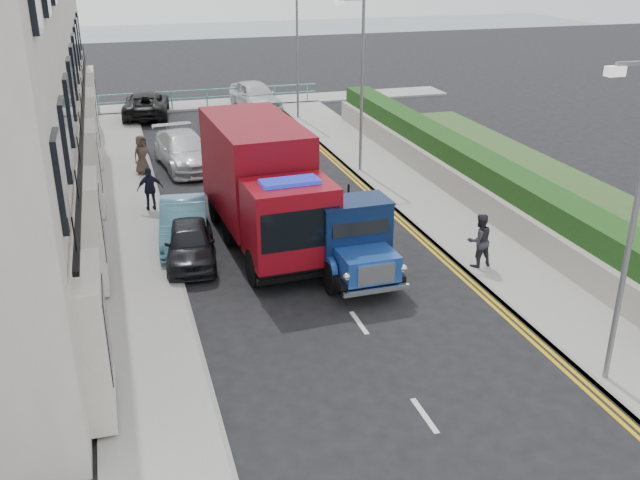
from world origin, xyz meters
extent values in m
plane|color=black|center=(0.00, 0.00, 0.00)|extent=(120.00, 120.00, 0.00)
cube|color=gray|center=(-5.20, 9.00, 0.06)|extent=(2.40, 38.00, 0.12)
cube|color=gray|center=(5.30, 9.00, 0.06)|extent=(2.60, 38.00, 0.12)
cube|color=gray|center=(0.00, 29.00, 0.06)|extent=(30.00, 2.50, 0.12)
plane|color=slate|center=(0.00, 60.00, 0.00)|extent=(120.00, 120.00, 0.00)
cube|color=black|center=(-6.35, 13.00, 3.60)|extent=(0.12, 28.00, 0.10)
cube|color=#B2AD9E|center=(6.60, 9.00, 0.55)|extent=(0.30, 28.00, 1.00)
cube|color=#183811|center=(7.30, 9.00, 0.95)|extent=(1.20, 28.00, 1.70)
cube|color=#59B2A5|center=(0.00, 28.20, 1.08)|extent=(13.00, 0.08, 0.06)
cube|color=#59B2A5|center=(0.00, 28.20, 0.65)|extent=(13.00, 0.06, 0.05)
cylinder|color=slate|center=(4.30, -2.00, 3.50)|extent=(0.12, 0.12, 7.00)
cube|color=slate|center=(3.80, -2.00, 6.90)|extent=(1.00, 0.08, 0.08)
cube|color=beige|center=(3.30, -2.00, 6.78)|extent=(0.35, 0.18, 0.18)
cylinder|color=slate|center=(4.30, 14.00, 3.50)|extent=(0.12, 0.12, 7.00)
cube|color=beige|center=(3.30, 14.00, 6.78)|extent=(0.35, 0.18, 0.18)
cylinder|color=slate|center=(4.30, 24.00, 3.50)|extent=(0.12, 0.12, 7.00)
cylinder|color=black|center=(-0.18, 3.76, 0.47)|extent=(0.27, 0.94, 0.93)
cylinder|color=black|center=(1.53, 3.80, 0.47)|extent=(0.27, 0.94, 0.93)
cylinder|color=black|center=(-0.24, 6.49, 0.47)|extent=(0.27, 0.94, 0.93)
cylinder|color=black|center=(1.47, 6.53, 0.47)|extent=(0.27, 0.94, 0.93)
cube|color=black|center=(0.64, 5.15, 0.60)|extent=(1.96, 4.71, 0.18)
cube|color=#1C4399|center=(0.69, 3.35, 0.95)|extent=(1.54, 1.30, 0.70)
cube|color=silver|center=(0.70, 2.69, 0.95)|extent=(1.02, 0.10, 0.54)
cube|color=#0C1E45|center=(0.66, 4.46, 1.51)|extent=(1.97, 1.21, 1.70)
cube|color=black|center=(0.62, 6.31, 0.83)|extent=(2.11, 2.77, 0.12)
cylinder|color=black|center=(-2.07, 4.85, 0.55)|extent=(0.38, 1.11, 1.10)
cylinder|color=black|center=(0.02, 4.96, 0.55)|extent=(0.38, 1.11, 1.10)
cylinder|color=black|center=(-2.23, 7.93, 0.55)|extent=(0.38, 1.11, 1.10)
cylinder|color=black|center=(-0.14, 8.04, 0.55)|extent=(0.38, 1.11, 1.10)
cylinder|color=black|center=(-2.34, 10.12, 0.55)|extent=(0.38, 1.11, 1.10)
cylinder|color=black|center=(-0.25, 10.23, 0.55)|extent=(0.38, 1.11, 1.10)
cube|color=black|center=(-1.16, 7.49, 0.75)|extent=(2.65, 7.08, 0.25)
cube|color=maroon|center=(-1.02, 4.90, 1.79)|extent=(2.49, 2.02, 2.19)
cube|color=black|center=(-0.97, 3.99, 1.89)|extent=(2.19, 0.19, 1.10)
cube|color=maroon|center=(-1.21, 8.58, 2.29)|extent=(2.76, 5.30, 2.99)
imported|color=black|center=(-3.60, 7.00, 0.61)|extent=(1.82, 3.74, 1.23)
imported|color=#5094AD|center=(-3.60, 8.55, 0.68)|extent=(1.90, 4.24, 1.35)
imported|color=silver|center=(-2.60, 16.90, 0.72)|extent=(2.59, 5.18, 1.44)
imported|color=black|center=(-3.50, 27.00, 0.70)|extent=(2.92, 5.28, 1.40)
imported|color=silver|center=(2.58, 27.00, 0.82)|extent=(2.58, 5.03, 1.64)
imported|color=#2A2831|center=(4.40, 4.02, 0.93)|extent=(0.83, 0.67, 1.61)
imported|color=black|center=(-4.40, 11.63, 0.89)|extent=(0.94, 0.45, 1.55)
imported|color=#42352F|center=(-4.40, 16.05, 0.92)|extent=(0.93, 0.83, 1.60)
camera|label=1|loc=(-5.48, -12.89, 8.93)|focal=40.00mm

